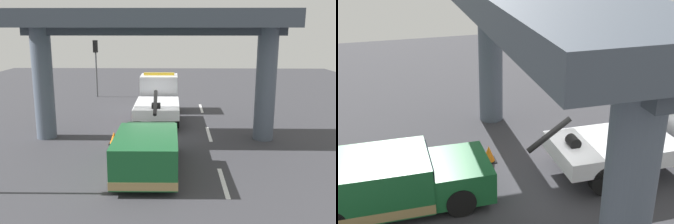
{
  "view_description": "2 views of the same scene",
  "coord_description": "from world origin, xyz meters",
  "views": [
    {
      "loc": [
        -18.17,
        -1.05,
        5.33
      ],
      "look_at": [
        -1.91,
        -0.69,
        1.57
      ],
      "focal_mm": 39.98,
      "sensor_mm": 36.0,
      "label": 1
    },
    {
      "loc": [
        -4.75,
        -11.26,
        7.54
      ],
      "look_at": [
        -1.36,
        0.85,
        2.17
      ],
      "focal_mm": 47.89,
      "sensor_mm": 36.0,
      "label": 2
    }
  ],
  "objects": [
    {
      "name": "ground_plane",
      "position": [
        0.0,
        0.0,
        -0.05
      ],
      "size": [
        60.0,
        40.0,
        0.1
      ],
      "primitive_type": "cube",
      "color": "#38383D"
    },
    {
      "name": "tow_truck_white",
      "position": [
        3.85,
        0.01,
        1.2
      ],
      "size": [
        7.26,
        2.46,
        2.46
      ],
      "color": "white",
      "rests_on": "ground"
    },
    {
      "name": "towed_van_green",
      "position": [
        -5.02,
        -0.0,
        0.78
      ],
      "size": [
        5.22,
        2.26,
        1.58
      ],
      "color": "#195B2D",
      "rests_on": "ground"
    },
    {
      "name": "overpass_structure",
      "position": [
        -0.76,
        0.0,
        5.01
      ],
      "size": [
        3.6,
        12.5,
        6.04
      ],
      "color": "#4C5666",
      "rests_on": "ground"
    },
    {
      "name": "traffic_cone_orange",
      "position": [
        -1.7,
        1.8,
        0.27
      ],
      "size": [
        0.48,
        0.48,
        0.57
      ],
      "color": "orange",
      "rests_on": "ground"
    }
  ]
}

